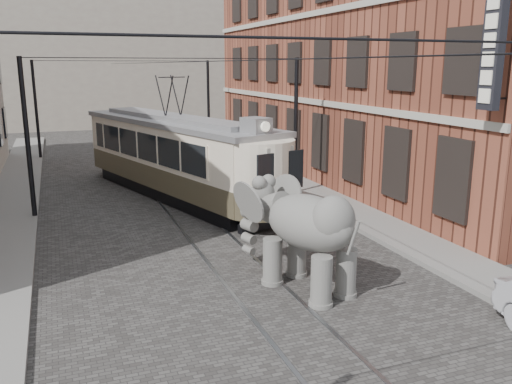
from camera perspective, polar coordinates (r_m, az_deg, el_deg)
name	(u,v)px	position (r m, az deg, el deg)	size (l,w,h in m)	color
ground	(223,252)	(16.79, -3.51, -6.40)	(120.00, 120.00, 0.00)	#44423F
tram_rails	(223,251)	(16.79, -3.51, -6.36)	(1.54, 80.00, 0.02)	slate
sidewalk_right	(387,229)	(19.30, 13.80, -3.89)	(2.00, 60.00, 0.15)	slate
brick_building	(375,59)	(28.73, 12.62, 13.72)	(8.00, 26.00, 12.00)	brown
distant_block	(100,51)	(55.33, -16.39, 14.24)	(28.00, 10.00, 14.00)	gray
catenary	(179,137)	(20.77, -8.27, 5.84)	(11.00, 30.20, 6.00)	black
tram	(174,138)	(23.52, -8.77, 5.77)	(2.73, 13.21, 5.24)	beige
elephant	(309,238)	(13.67, 5.68, -4.95)	(2.51, 4.55, 2.79)	slate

